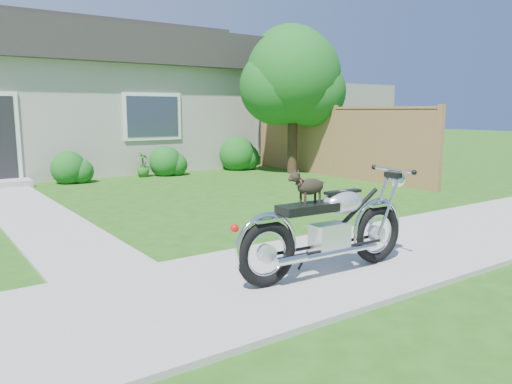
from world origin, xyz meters
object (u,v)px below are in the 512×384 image
(potted_plant_right, at_px, (143,165))
(motorcycle_with_dog, at_px, (330,227))
(fence, at_px, (334,141))
(house, at_px, (31,97))
(tree_far, at_px, (294,73))
(tree_near, at_px, (298,81))

(potted_plant_right, height_order, motorcycle_with_dog, motorcycle_with_dog)
(fence, distance_m, motorcycle_with_dog, 8.43)
(house, bearing_deg, tree_far, -8.68)
(motorcycle_with_dog, bearing_deg, tree_far, 55.26)
(fence, distance_m, tree_near, 2.00)
(tree_near, xyz_separation_m, motorcycle_with_dog, (-5.47, -7.12, -2.04))
(house, distance_m, potted_plant_right, 4.38)
(house, height_order, potted_plant_right, house)
(house, relative_size, tree_far, 2.57)
(tree_far, height_order, motorcycle_with_dog, tree_far)
(fence, relative_size, tree_far, 1.35)
(house, height_order, fence, house)
(fence, relative_size, motorcycle_with_dog, 2.98)
(tree_near, bearing_deg, house, 138.83)
(tree_far, distance_m, motorcycle_with_dog, 14.07)
(tree_near, bearing_deg, potted_plant_right, 156.23)
(house, bearing_deg, motorcycle_with_dog, -87.96)
(fence, xyz_separation_m, tree_near, (-0.39, 1.07, 1.64))
(house, xyz_separation_m, motorcycle_with_dog, (0.44, -12.29, -1.62))
(motorcycle_with_dog, bearing_deg, house, 95.07)
(tree_far, bearing_deg, motorcycle_with_dog, -127.78)
(motorcycle_with_dog, bearing_deg, tree_near, 55.46)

